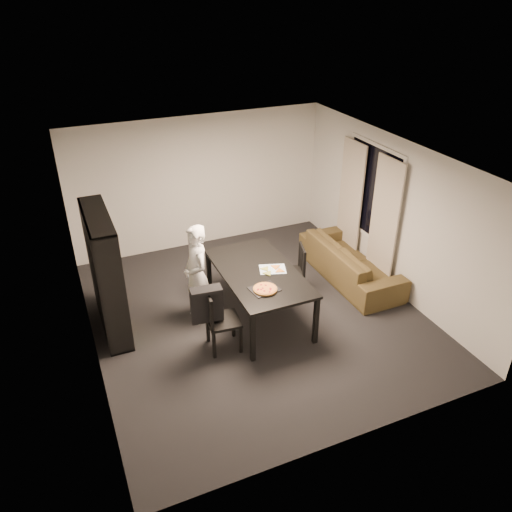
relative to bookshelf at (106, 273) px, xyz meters
name	(u,v)px	position (x,y,z in m)	size (l,w,h in m)	color
room	(256,243)	(2.16, -0.60, 0.35)	(5.01, 5.51, 2.61)	black
window_pane	(373,192)	(4.64, 0.00, 0.55)	(0.02, 1.40, 1.60)	black
window_frame	(372,192)	(4.64, 0.00, 0.55)	(0.03, 1.52, 1.72)	white
curtain_left	(384,223)	(4.56, -0.52, 0.20)	(0.03, 0.70, 2.25)	#B9AF9E
curtain_right	(350,201)	(4.56, 0.52, 0.20)	(0.03, 0.70, 2.25)	#B9AF9E
bookshelf	(106,273)	(0.00, 0.00, 0.00)	(0.35, 1.50, 1.90)	black
dining_table	(259,275)	(2.18, -0.66, -0.19)	(1.11, 2.01, 0.84)	black
chair_left	(217,317)	(1.31, -1.16, -0.39)	(0.50, 0.50, 0.99)	black
chair_right	(295,268)	(2.99, -0.34, -0.42)	(0.53, 0.53, 0.92)	black
draped_jacket	(207,304)	(1.18, -1.15, -0.14)	(0.46, 0.23, 0.54)	black
person	(197,275)	(1.29, -0.34, -0.14)	(0.59, 0.39, 1.62)	white
baking_tray	(264,289)	(2.05, -1.16, -0.11)	(0.40, 0.32, 0.01)	black
pepperoni_pizza	(265,289)	(2.05, -1.19, -0.09)	(0.35, 0.35, 0.03)	#92602A
kitchen_towel	(273,269)	(2.40, -0.70, -0.11)	(0.40, 0.30, 0.01)	white
pizza_slices	(272,270)	(2.37, -0.73, -0.10)	(0.37, 0.31, 0.01)	gold
sofa	(350,261)	(4.16, -0.23, -0.62)	(2.27, 0.89, 0.66)	#3D3318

